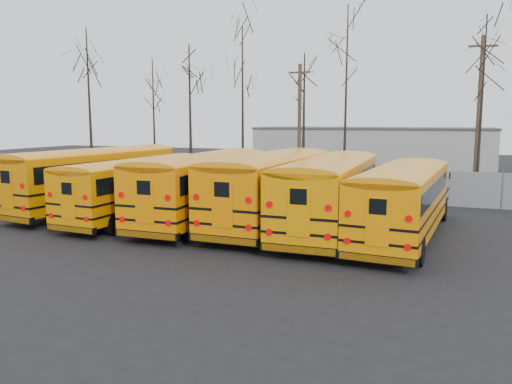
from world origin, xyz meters
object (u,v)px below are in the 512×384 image
at_px(bus_a, 97,174).
at_px(bus_d, 273,182).
at_px(bus_e, 331,187).
at_px(bus_b, 141,183).
at_px(bus_f, 404,196).
at_px(utility_pole_left, 299,125).
at_px(utility_pole_right, 479,113).
at_px(bus_c, 206,181).

bearing_deg(bus_a, bus_d, 5.39).
bearing_deg(bus_e, bus_b, -177.71).
relative_size(bus_f, utility_pole_left, 1.28).
distance_m(utility_pole_left, utility_pole_right, 11.98).
relative_size(bus_a, utility_pole_right, 1.20).
height_order(bus_b, bus_e, bus_e).
xyz_separation_m(bus_a, bus_e, (12.76, -0.50, -0.05)).
bearing_deg(bus_c, bus_b, -171.44).
distance_m(bus_b, utility_pole_right, 22.58).
relative_size(bus_a, bus_c, 1.04).
bearing_deg(bus_c, bus_a, 174.56).
distance_m(bus_d, bus_f, 5.94).
height_order(bus_e, utility_pole_right, utility_pole_right).
relative_size(bus_a, bus_b, 1.13).
bearing_deg(bus_a, bus_e, 3.71).
relative_size(bus_e, utility_pole_left, 1.36).
distance_m(bus_a, bus_f, 15.87).
bearing_deg(bus_c, utility_pole_right, 50.03).
height_order(bus_e, bus_f, bus_e).
xyz_separation_m(bus_c, utility_pole_right, (12.36, 15.36, 3.33)).
relative_size(bus_c, utility_pole_right, 1.16).
height_order(bus_d, utility_pole_left, utility_pole_left).
distance_m(bus_d, utility_pole_right, 17.82).
bearing_deg(bus_f, bus_e, 175.28).
xyz_separation_m(bus_c, bus_e, (6.04, 0.01, -0.00)).
xyz_separation_m(bus_a, utility_pole_right, (19.09, 14.85, 3.28)).
bearing_deg(utility_pole_right, bus_a, -153.72).
distance_m(bus_a, bus_c, 6.75).
distance_m(bus_c, utility_pole_right, 19.99).
bearing_deg(utility_pole_left, bus_f, -59.29).
distance_m(bus_a, bus_d, 9.96).
xyz_separation_m(bus_a, bus_c, (6.73, -0.50, -0.05)).
relative_size(bus_b, bus_f, 0.98).
xyz_separation_m(bus_b, bus_c, (3.27, 0.56, 0.17)).
xyz_separation_m(bus_c, bus_d, (3.24, 0.41, 0.04)).
height_order(bus_c, bus_f, bus_c).
distance_m(bus_b, bus_f, 12.38).
distance_m(bus_b, bus_c, 3.32).
xyz_separation_m(bus_b, utility_pole_right, (15.63, 15.92, 3.50)).
relative_size(bus_d, utility_pole_left, 1.39).
xyz_separation_m(bus_a, bus_d, (9.96, -0.10, -0.01)).
height_order(bus_d, bus_e, bus_d).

